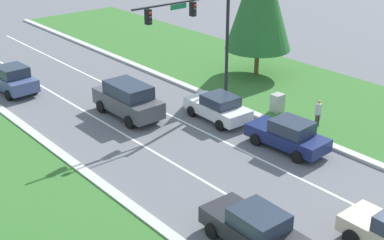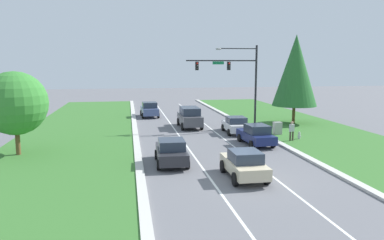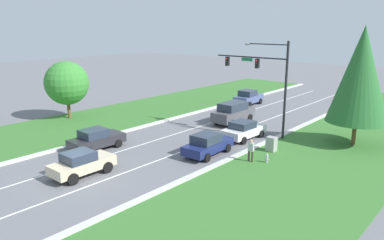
% 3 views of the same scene
% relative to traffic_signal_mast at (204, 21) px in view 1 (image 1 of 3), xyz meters
% --- Properties ---
extents(traffic_signal_mast, '(6.98, 0.41, 8.13)m').
position_rel_traffic_signal_mast_xyz_m(traffic_signal_mast, '(0.00, 0.00, 0.00)').
color(traffic_signal_mast, black).
rests_on(traffic_signal_mast, ground_plane).
extents(charcoal_sedan, '(2.08, 4.34, 1.63)m').
position_rel_traffic_signal_mast_xyz_m(charcoal_sedan, '(-7.75, -11.78, -4.56)').
color(charcoal_sedan, '#28282D').
rests_on(charcoal_sedan, ground_plane).
extents(navy_sedan, '(2.13, 4.43, 1.63)m').
position_rel_traffic_signal_mast_xyz_m(navy_sedan, '(-0.46, -7.18, -4.56)').
color(navy_sedan, navy).
rests_on(navy_sedan, ground_plane).
extents(slate_blue_sedan, '(2.19, 4.25, 1.81)m').
position_rel_traffic_signal_mast_xyz_m(slate_blue_sedan, '(-7.88, 10.08, -4.48)').
color(slate_blue_sedan, '#475684').
rests_on(slate_blue_sedan, ground_plane).
extents(graphite_suv, '(2.13, 4.91, 2.06)m').
position_rel_traffic_signal_mast_xyz_m(graphite_suv, '(-4.33, 1.75, -4.30)').
color(graphite_suv, '#4C4C51').
rests_on(graphite_suv, ground_plane).
extents(white_sedan, '(2.13, 4.23, 1.55)m').
position_rel_traffic_signal_mast_xyz_m(white_sedan, '(-0.64, -2.06, -4.59)').
color(white_sedan, white).
rests_on(white_sedan, ground_plane).
extents(utility_cabinet, '(0.70, 0.60, 1.18)m').
position_rel_traffic_signal_mast_xyz_m(utility_cabinet, '(2.82, -3.54, -4.78)').
color(utility_cabinet, '#9E9E99').
rests_on(utility_cabinet, ground_plane).
extents(pedestrian, '(0.42, 0.29, 1.69)m').
position_rel_traffic_signal_mast_xyz_m(pedestrian, '(2.84, -6.50, -4.43)').
color(pedestrian, '#42382D').
rests_on(pedestrian, ground_plane).
extents(fire_hydrant, '(0.34, 0.20, 0.70)m').
position_rel_traffic_signal_mast_xyz_m(fire_hydrant, '(3.80, -5.93, -5.03)').
color(fire_hydrant, '#B7B7BC').
rests_on(fire_hydrant, ground_plane).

